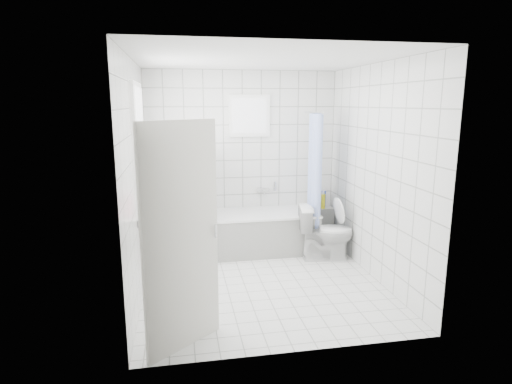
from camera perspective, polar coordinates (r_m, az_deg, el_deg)
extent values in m
plane|color=white|center=(5.29, 0.78, -11.97)|extent=(3.00, 3.00, 0.00)
plane|color=white|center=(4.87, 0.87, 17.30)|extent=(3.00, 3.00, 0.00)
cube|color=white|center=(6.38, -1.80, 4.27)|extent=(2.80, 0.02, 2.60)
cube|color=white|center=(3.49, 5.60, -2.06)|extent=(2.80, 0.02, 2.60)
cube|color=white|center=(4.85, -15.65, 1.46)|extent=(0.02, 3.00, 2.60)
cube|color=white|center=(5.36, 15.67, 2.42)|extent=(0.02, 3.00, 2.60)
cube|color=white|center=(5.10, -15.03, 5.39)|extent=(0.01, 0.90, 1.40)
cube|color=white|center=(6.30, -0.86, 10.12)|extent=(0.50, 0.01, 0.50)
cube|color=white|center=(5.22, -14.11, -2.67)|extent=(0.18, 1.02, 0.08)
cube|color=silver|center=(3.70, -9.89, -6.19)|extent=(0.65, 0.53, 2.00)
cube|color=white|center=(6.27, 0.61, -5.45)|extent=(1.60, 0.75, 0.55)
cube|color=white|center=(6.19, 0.62, -2.89)|extent=(1.62, 0.77, 0.03)
cube|color=white|center=(6.00, -7.51, -1.65)|extent=(0.15, 0.85, 1.50)
cube|color=white|center=(6.75, 8.42, -4.32)|extent=(0.40, 0.24, 0.55)
imported|color=white|center=(6.01, 9.29, -5.35)|extent=(0.80, 0.53, 0.75)
cylinder|color=silver|center=(6.15, 7.66, 10.44)|extent=(0.02, 0.80, 0.02)
cube|color=silver|center=(6.46, 0.93, 0.34)|extent=(0.18, 0.06, 0.06)
imported|color=#CC4F76|center=(4.86, -14.34, -1.47)|extent=(0.15, 0.15, 0.30)
imported|color=white|center=(5.16, -14.10, -1.33)|extent=(0.21, 0.21, 0.19)
imported|color=white|center=(5.30, -14.03, -0.20)|extent=(0.13, 0.13, 0.33)
imported|color=pink|center=(5.45, -13.91, -0.61)|extent=(0.11, 0.11, 0.19)
cylinder|color=#1CAD59|center=(6.56, 8.07, -1.27)|extent=(0.06, 0.06, 0.23)
cylinder|color=yellow|center=(6.61, 8.94, -1.23)|extent=(0.06, 0.06, 0.22)
cylinder|color=#E41A40|center=(6.68, 8.04, -1.14)|extent=(0.06, 0.06, 0.21)
cylinder|color=#1636B5|center=(6.69, 9.01, -0.93)|extent=(0.06, 0.06, 0.26)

